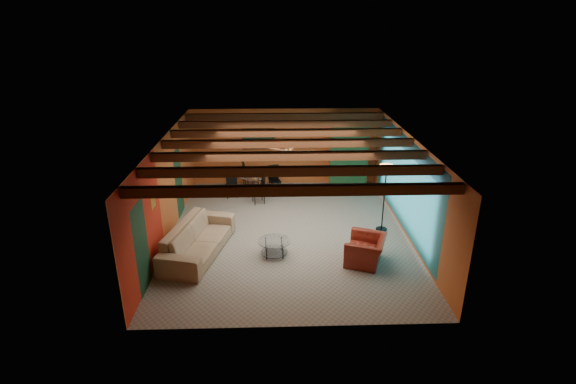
{
  "coord_description": "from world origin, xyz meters",
  "views": [
    {
      "loc": [
        -0.36,
        -10.99,
        5.61
      ],
      "look_at": [
        0.0,
        0.2,
        1.15
      ],
      "focal_mm": 27.47,
      "sensor_mm": 36.0,
      "label": 1
    }
  ],
  "objects_px": {
    "armoire": "(348,156)",
    "vase": "(253,165)",
    "sofa": "(198,239)",
    "dining_table": "(253,182)",
    "armchair": "(366,250)",
    "coffee_table": "(274,248)",
    "potted_plant": "(350,119)",
    "floor_lamp": "(384,198)"
  },
  "relations": [
    {
      "from": "armchair",
      "to": "vase",
      "type": "xyz_separation_m",
      "value": [
        -2.92,
        4.51,
        0.71
      ]
    },
    {
      "from": "armoire",
      "to": "vase",
      "type": "height_order",
      "value": "armoire"
    },
    {
      "from": "armoire",
      "to": "floor_lamp",
      "type": "bearing_deg",
      "value": -77.45
    },
    {
      "from": "coffee_table",
      "to": "floor_lamp",
      "type": "distance_m",
      "value": 3.41
    },
    {
      "from": "sofa",
      "to": "potted_plant",
      "type": "relative_size",
      "value": 6.34
    },
    {
      "from": "coffee_table",
      "to": "vase",
      "type": "height_order",
      "value": "vase"
    },
    {
      "from": "armoire",
      "to": "potted_plant",
      "type": "height_order",
      "value": "potted_plant"
    },
    {
      "from": "armchair",
      "to": "armoire",
      "type": "height_order",
      "value": "armoire"
    },
    {
      "from": "coffee_table",
      "to": "dining_table",
      "type": "height_order",
      "value": "dining_table"
    },
    {
      "from": "sofa",
      "to": "vase",
      "type": "distance_m",
      "value": 4.17
    },
    {
      "from": "armchair",
      "to": "dining_table",
      "type": "height_order",
      "value": "dining_table"
    },
    {
      "from": "armoire",
      "to": "coffee_table",
      "type": "bearing_deg",
      "value": -112.46
    },
    {
      "from": "armchair",
      "to": "vase",
      "type": "relative_size",
      "value": 4.88
    },
    {
      "from": "sofa",
      "to": "armchair",
      "type": "bearing_deg",
      "value": -84.77
    },
    {
      "from": "sofa",
      "to": "floor_lamp",
      "type": "distance_m",
      "value": 5.12
    },
    {
      "from": "armchair",
      "to": "coffee_table",
      "type": "height_order",
      "value": "armchair"
    },
    {
      "from": "sofa",
      "to": "dining_table",
      "type": "bearing_deg",
      "value": -4.11
    },
    {
      "from": "armoire",
      "to": "potted_plant",
      "type": "bearing_deg",
      "value": 0.0
    },
    {
      "from": "sofa",
      "to": "coffee_table",
      "type": "distance_m",
      "value": 1.93
    },
    {
      "from": "sofa",
      "to": "dining_table",
      "type": "height_order",
      "value": "dining_table"
    },
    {
      "from": "sofa",
      "to": "vase",
      "type": "relative_size",
      "value": 13.1
    },
    {
      "from": "coffee_table",
      "to": "vase",
      "type": "bearing_deg",
      "value": 99.51
    },
    {
      "from": "vase",
      "to": "sofa",
      "type": "bearing_deg",
      "value": -107.31
    },
    {
      "from": "sofa",
      "to": "dining_table",
      "type": "distance_m",
      "value": 4.12
    },
    {
      "from": "armchair",
      "to": "floor_lamp",
      "type": "relative_size",
      "value": 0.53
    },
    {
      "from": "sofa",
      "to": "vase",
      "type": "xyz_separation_m",
      "value": [
        1.23,
        3.93,
        0.65
      ]
    },
    {
      "from": "dining_table",
      "to": "potted_plant",
      "type": "relative_size",
      "value": 4.19
    },
    {
      "from": "dining_table",
      "to": "floor_lamp",
      "type": "bearing_deg",
      "value": -36.56
    },
    {
      "from": "potted_plant",
      "to": "vase",
      "type": "height_order",
      "value": "potted_plant"
    },
    {
      "from": "coffee_table",
      "to": "potted_plant",
      "type": "bearing_deg",
      "value": 62.16
    },
    {
      "from": "vase",
      "to": "coffee_table",
      "type": "bearing_deg",
      "value": -80.49
    },
    {
      "from": "sofa",
      "to": "floor_lamp",
      "type": "xyz_separation_m",
      "value": [
        4.96,
        1.17,
        0.56
      ]
    },
    {
      "from": "vase",
      "to": "dining_table",
      "type": "bearing_deg",
      "value": 0.0
    },
    {
      "from": "armoire",
      "to": "vase",
      "type": "bearing_deg",
      "value": -160.77
    },
    {
      "from": "sofa",
      "to": "dining_table",
      "type": "relative_size",
      "value": 1.51
    },
    {
      "from": "dining_table",
      "to": "potted_plant",
      "type": "height_order",
      "value": "potted_plant"
    },
    {
      "from": "sofa",
      "to": "armchair",
      "type": "distance_m",
      "value": 4.18
    },
    {
      "from": "armchair",
      "to": "coffee_table",
      "type": "relative_size",
      "value": 1.27
    },
    {
      "from": "floor_lamp",
      "to": "potted_plant",
      "type": "distance_m",
      "value": 3.88
    },
    {
      "from": "vase",
      "to": "floor_lamp",
      "type": "bearing_deg",
      "value": -36.56
    },
    {
      "from": "floor_lamp",
      "to": "potted_plant",
      "type": "relative_size",
      "value": 4.45
    },
    {
      "from": "sofa",
      "to": "dining_table",
      "type": "xyz_separation_m",
      "value": [
        1.23,
        3.93,
        0.07
      ]
    }
  ]
}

